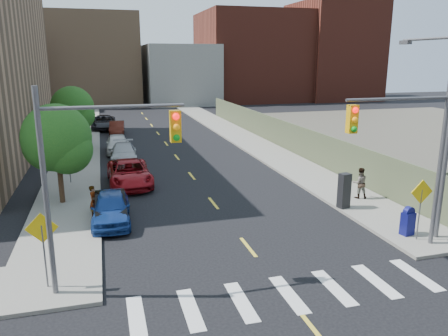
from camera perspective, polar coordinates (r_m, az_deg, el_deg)
sidewalk_nw at (r=50.36m, az=-17.95°, el=4.66°), size 3.50×73.00×0.15m
sidewalk_ne at (r=52.06m, az=-0.60°, el=5.63°), size 3.50×73.00×0.15m
fence_north at (r=39.82m, az=7.07°, el=4.60°), size 0.12×44.00×2.50m
gravel_lot at (r=51.48m, az=25.44°, el=4.11°), size 36.00×42.00×0.06m
bg_bldg_midwest at (r=80.22m, az=-16.38°, el=13.40°), size 14.00×16.00×15.00m
bg_bldg_center at (r=79.44m, az=-5.90°, el=12.07°), size 12.00×16.00×10.00m
bg_bldg_east at (r=84.84m, az=3.46°, el=14.28°), size 18.00×18.00×16.00m
bg_bldg_fareast at (r=89.56m, az=13.95°, el=14.53°), size 14.00×16.00×18.00m
smokestack at (r=91.78m, az=16.43°, el=17.49°), size 1.80×1.80×28.00m
signal_nw at (r=14.59m, az=-16.70°, el=0.63°), size 4.59×0.30×7.00m
signal_ne at (r=18.63m, az=23.21°, el=2.92°), size 4.59×0.30×7.00m
streetlight_ne at (r=20.64m, az=26.68°, el=5.50°), size 0.25×3.70×9.00m
warn_sign_nw at (r=15.97m, az=-22.61°, el=-8.27°), size 1.06×0.06×2.83m
warn_sign_ne at (r=20.35m, az=24.33°, el=-3.68°), size 1.06×0.06×2.83m
warn_sign_midwest at (r=28.89m, az=-19.66°, el=1.75°), size 1.06×0.06×2.83m
tree_west_near at (r=24.76m, az=-20.97°, el=3.19°), size 3.66×3.64×5.52m
tree_west_far at (r=39.57m, az=-19.17°, el=7.13°), size 3.66×3.64×5.52m
parked_car_blue at (r=21.87m, az=-14.56°, el=-5.06°), size 1.96×4.53×1.52m
parked_car_black at (r=22.18m, az=-14.57°, el=-5.00°), size 1.46×4.16×1.37m
parked_car_red at (r=28.04m, az=-12.25°, el=-0.67°), size 2.69×5.62×1.55m
parked_car_silver at (r=34.66m, az=-12.98°, el=1.97°), size 2.14×4.83×1.38m
parked_car_white at (r=38.06m, az=-13.75°, el=3.13°), size 1.92×4.59×1.55m
parked_car_maroon at (r=47.08m, az=-13.80°, el=5.08°), size 1.77×4.30×1.39m
parked_car_grey at (r=51.01m, az=-15.45°, el=5.75°), size 2.73×5.69×1.56m
mailbox at (r=21.09m, az=22.88°, el=-6.40°), size 0.61×0.51×1.31m
payphone at (r=23.63m, az=15.42°, el=-2.88°), size 0.62×0.54×1.85m
pedestrian_west at (r=22.61m, az=-16.67°, el=-4.13°), size 0.54×0.66×1.55m
pedestrian_east at (r=25.52m, az=17.32°, el=-1.88°), size 0.99×0.85×1.74m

